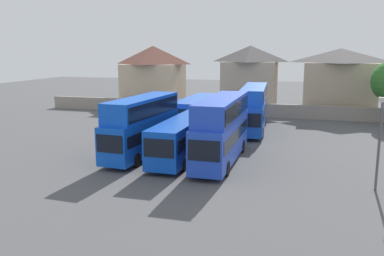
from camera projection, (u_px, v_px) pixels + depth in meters
The scene contains 12 objects.
ground at pixel (226, 122), 51.09m from camera, with size 140.00×140.00×0.00m, color #4C4C4F.
depot_boundary_wall at pixel (234, 109), 56.03m from camera, with size 56.00×0.50×1.80m, color gray.
bus_1 at pixel (142, 123), 34.55m from camera, with size 3.03×10.50×4.97m.
bus_2 at pixel (184, 136), 34.07m from camera, with size 2.63×11.69×3.26m.
bus_3 at pixel (222, 126), 32.67m from camera, with size 2.67×11.51×5.16m.
bus_4 at pixel (196, 111), 46.97m from camera, with size 2.69×11.44×3.50m.
bus_5 at pixel (215, 112), 46.56m from camera, with size 2.76×10.73×3.46m.
bus_6 at pixel (254, 106), 45.40m from camera, with size 3.36×12.17×4.92m.
house_terrace_left at pixel (153, 76), 64.47m from camera, with size 8.77×7.92×9.42m.
house_terrace_centre at pixel (250, 78), 60.34m from camera, with size 7.88×6.76×9.42m.
house_terrace_right at pixel (339, 81), 56.63m from camera, with size 9.78×7.57×9.02m.
lamp_post_lot_edge at pixel (380, 138), 25.76m from camera, with size 0.50×0.24×5.99m.
Camera 1 is at (10.12, -31.47, 8.88)m, focal length 38.64 mm.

